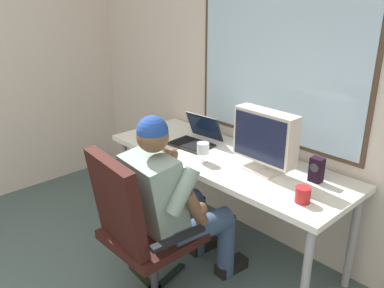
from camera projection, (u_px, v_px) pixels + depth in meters
wall_rear at (296, 85)px, 2.76m from camera, size 4.74×0.08×2.51m
desk at (225, 165)px, 2.90m from camera, size 1.89×0.68×0.75m
office_chair at (136, 223)px, 2.40m from camera, size 0.64×0.63×1.02m
person_seated at (173, 200)px, 2.54m from camera, size 0.55×0.82×1.21m
crt_monitor at (265, 138)px, 2.58m from camera, size 0.44×0.19×0.41m
laptop at (197, 136)px, 3.12m from camera, size 0.34×0.34×0.22m
wine_glass at (203, 149)px, 2.77m from camera, size 0.09×0.09×0.14m
desk_speaker at (316, 170)px, 2.49m from camera, size 0.08×0.07×0.16m
cd_case at (153, 137)px, 3.25m from camera, size 0.15×0.13×0.01m
coffee_mug at (303, 195)px, 2.26m from camera, size 0.09×0.09×0.09m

